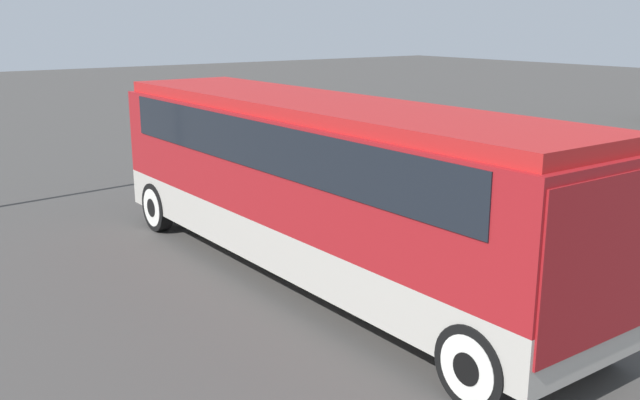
# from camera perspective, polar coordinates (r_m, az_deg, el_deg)

# --- Properties ---
(ground_plane) EXTENTS (120.00, 120.00, 0.00)m
(ground_plane) POSITION_cam_1_polar(r_m,az_deg,el_deg) (13.14, -0.00, -6.18)
(ground_plane) COLOR #423F3D
(tour_bus) EXTENTS (11.22, 2.62, 3.25)m
(tour_bus) POSITION_cam_1_polar(r_m,az_deg,el_deg) (12.52, 0.26, 2.12)
(tour_bus) COLOR #B7B2A8
(tour_bus) RESTS_ON ground_plane
(parked_car_near) EXTENTS (4.18, 1.80, 1.44)m
(parked_car_near) POSITION_cam_1_polar(r_m,az_deg,el_deg) (17.04, 11.53, 0.80)
(parked_car_near) COLOR navy
(parked_car_near) RESTS_ON ground_plane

